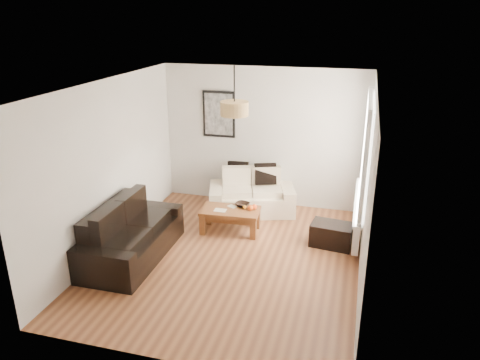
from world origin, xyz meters
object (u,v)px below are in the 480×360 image
(loveseat_cream, at_px, (252,192))
(coffee_table, at_px, (230,220))
(sofa_leather, at_px, (132,233))
(ottoman, at_px, (332,235))

(loveseat_cream, distance_m, coffee_table, 0.93)
(loveseat_cream, xyz_separation_m, coffee_table, (-0.15, -0.90, -0.18))
(sofa_leather, relative_size, coffee_table, 1.92)
(loveseat_cream, xyz_separation_m, sofa_leather, (-1.33, -2.11, 0.02))
(coffee_table, bearing_deg, ottoman, -1.75)
(coffee_table, distance_m, ottoman, 1.70)
(sofa_leather, relative_size, ottoman, 2.90)
(loveseat_cream, relative_size, sofa_leather, 0.82)
(sofa_leather, xyz_separation_m, coffee_table, (1.18, 1.21, -0.21))
(ottoman, bearing_deg, coffee_table, 178.25)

